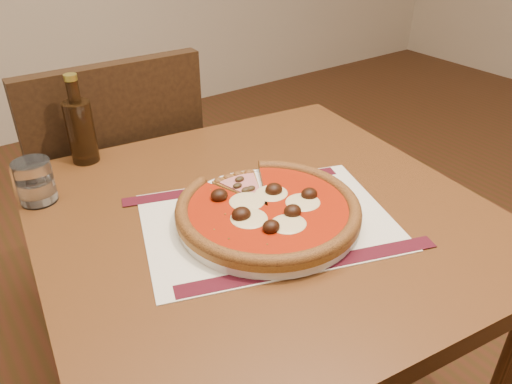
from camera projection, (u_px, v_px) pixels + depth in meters
table at (262, 253)px, 0.98m from camera, size 0.89×0.89×0.75m
chair_far at (116, 193)px, 1.40m from camera, size 0.45×0.45×0.93m
placemat at (268, 221)px, 0.90m from camera, size 0.51×0.44×0.00m
plate at (268, 217)px, 0.89m from camera, size 0.32×0.32×0.02m
pizza at (268, 208)px, 0.88m from camera, size 0.33×0.33×0.04m
ham_slice at (249, 189)px, 0.94m from camera, size 0.09×0.13×0.02m
water_glass at (35, 182)px, 0.94m from camera, size 0.09×0.09×0.08m
bottle at (80, 129)px, 1.06m from camera, size 0.06×0.06×0.19m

